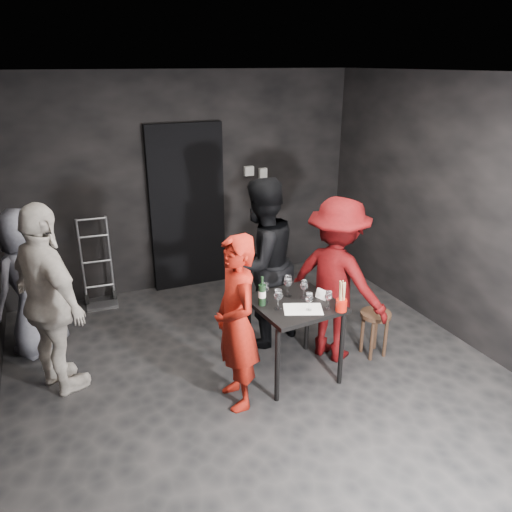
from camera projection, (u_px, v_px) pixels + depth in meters
name	position (u px, v px, depth m)	size (l,w,h in m)	color
floor	(266.00, 384.00, 4.60)	(4.50, 5.00, 0.02)	black
ceiling	(269.00, 73.00, 3.61)	(4.50, 5.00, 0.02)	silver
wall_back	(185.00, 184.00, 6.25)	(4.50, 0.04, 2.70)	black
wall_right	(474.00, 216.00, 4.93)	(0.04, 5.00, 2.70)	black
doorway	(187.00, 208.00, 6.30)	(0.95, 0.10, 2.10)	black
wallbox_upper	(249.00, 171.00, 6.48)	(0.12, 0.06, 0.12)	#B7B7B2
wallbox_lower	(263.00, 173.00, 6.57)	(0.10, 0.06, 0.14)	#B7B7B2
hand_truck	(100.00, 289.00, 6.05)	(0.37, 0.32, 1.10)	#B2B2B7
tasting_table	(294.00, 312.00, 4.55)	(0.72, 0.72, 0.75)	black
stool	(375.00, 323.00, 4.95)	(0.30, 0.30, 0.47)	black
server_red	(236.00, 322.00, 4.11)	(0.57, 0.37, 1.56)	#9D180C
woman_black	(261.00, 250.00, 4.98)	(1.00, 0.55, 2.05)	black
man_maroon	(337.00, 274.00, 4.76)	(1.15, 0.53, 1.77)	#420506
bystander_cream	(47.00, 287.00, 4.20)	(1.18, 0.56, 2.01)	beige
bystander_grey	(30.00, 282.00, 4.89)	(0.74, 0.41, 1.52)	slate
tasting_mat	(303.00, 309.00, 4.38)	(0.34, 0.22, 0.00)	white
wine_glass_a	(278.00, 298.00, 4.34)	(0.08, 0.08, 0.21)	white
wine_glass_b	(265.00, 292.00, 4.47)	(0.08, 0.08, 0.21)	white
wine_glass_c	(288.00, 285.00, 4.59)	(0.08, 0.08, 0.22)	white
wine_glass_d	(309.00, 301.00, 4.33)	(0.07, 0.07, 0.18)	white
wine_glass_e	(328.00, 299.00, 4.36)	(0.07, 0.07, 0.18)	white
wine_glass_f	(304.00, 289.00, 4.54)	(0.07, 0.07, 0.20)	white
wine_bottle	(262.00, 294.00, 4.42)	(0.07, 0.07, 0.27)	black
breadstick_cup	(342.00, 297.00, 4.30)	(0.10, 0.10, 0.30)	#AF1308
reserved_card	(322.00, 294.00, 4.55)	(0.07, 0.12, 0.09)	white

